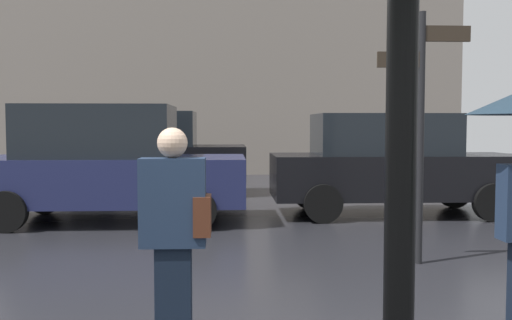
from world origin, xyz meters
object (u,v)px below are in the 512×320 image
Objects in this scene: parked_car_right at (391,164)px; parked_car_distant at (151,153)px; pedestrian_with_bag at (175,226)px; street_signpost at (421,112)px; parked_car_left at (109,164)px.

parked_car_right is 5.87m from parked_car_distant.
parked_car_distant reaches higher than pedestrian_with_bag.
pedestrian_with_bag is at bearing -135.88° from street_signpost.
parked_car_right is at bearing -171.41° from parked_car_left.
parked_car_distant is (0.18, 3.93, 0.00)m from parked_car_left.
parked_car_distant is (-1.45, 9.62, 0.07)m from pedestrian_with_bag.
parked_car_left is 5.35m from street_signpost.
pedestrian_with_bag is 9.73m from parked_car_distant.
parked_car_right is (4.95, 0.50, -0.05)m from parked_car_left.
pedestrian_with_bag is 0.36× the size of parked_car_left.
pedestrian_with_bag is 0.55× the size of street_signpost.
street_signpost is at bearing 146.09° from parked_car_left.
parked_car_right is 1.51× the size of street_signpost.
street_signpost is at bearing -23.37° from pedestrian_with_bag.
parked_car_right is at bearing 127.67° from parked_car_distant.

